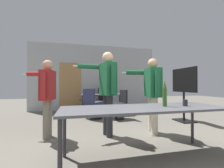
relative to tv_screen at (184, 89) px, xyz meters
The scene contains 13 objects.
back_wall 3.74m from the tv_screen, 127.95° to the left, with size 5.60×0.12×2.88m.
conference_table_near 2.86m from the tv_screen, 139.92° to the right, with size 2.37×0.80×0.75m.
conference_table_far 2.74m from the tv_screen, 141.63° to the left, with size 1.61×0.77×0.75m.
tv_screen is the anchor object (origin of this frame).
person_near_casual 2.60m from the tv_screen, 163.72° to the right, with size 0.88×0.62×1.77m.
person_center_tall 1.67m from the tv_screen, 152.15° to the right, with size 0.76×0.77×1.67m.
person_far_watching 3.75m from the tv_screen, behind, with size 0.71×0.66×1.58m.
office_chair_far_right 3.61m from the tv_screen, 137.68° to the left, with size 0.67×0.68×0.94m.
office_chair_mid_tucked 3.17m from the tv_screen, 127.91° to the left, with size 0.57×0.62×0.96m.
office_chair_near_pushed 2.04m from the tv_screen, 156.53° to the left, with size 0.58×0.52×0.92m.
office_chair_side_rolled 2.83m from the tv_screen, 159.57° to the left, with size 0.69×0.68×0.96m.
beer_bottle 2.61m from the tv_screen, 135.21° to the right, with size 0.06×0.06×0.40m.
drink_cup 2.43m from the tv_screen, 129.15° to the right, with size 0.07×0.07×0.10m.
Camera 1 is at (-0.90, -1.50, 1.05)m, focal length 24.00 mm.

